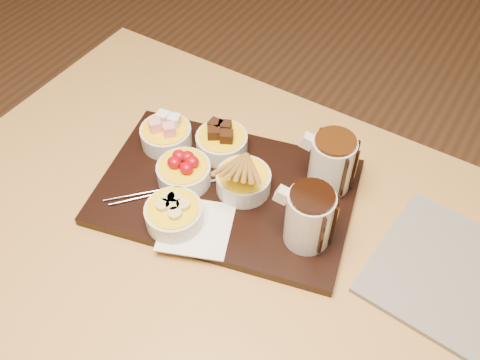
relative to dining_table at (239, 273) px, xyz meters
The scene contains 12 objects.
dining_table is the anchor object (origin of this frame).
serving_board 0.16m from the dining_table, 134.46° to the left, with size 0.46×0.30×0.02m, color black.
napkin 0.14m from the dining_table, 163.47° to the right, with size 0.12×0.12×0.00m, color white.
bowl_marshmallows 0.30m from the dining_table, 154.21° to the left, with size 0.10×0.10×0.04m, color beige.
bowl_cake 0.25m from the dining_table, 131.33° to the left, with size 0.10×0.10×0.04m, color beige.
bowl_strawberries 0.21m from the dining_table, 160.14° to the left, with size 0.10×0.10×0.04m, color beige.
bowl_biscotti 0.17m from the dining_table, 118.10° to the left, with size 0.10×0.10×0.04m, color beige.
bowl_bananas 0.18m from the dining_table, 164.40° to the right, with size 0.10×0.10×0.04m, color beige.
pitcher_dark_chocolate 0.21m from the dining_table, 32.43° to the left, with size 0.08×0.08×0.11m, color silver.
pitcher_milk_chocolate 0.27m from the dining_table, 68.49° to the left, with size 0.08×0.08×0.11m, color silver.
fondue_skewers 0.20m from the dining_table, 169.54° to the left, with size 0.26×0.03×0.01m, color silver, non-canonical shape.
newspaper 0.40m from the dining_table, 19.15° to the left, with size 0.31×0.25×0.01m, color beige.
Camera 1 is at (0.28, -0.44, 1.52)m, focal length 40.00 mm.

